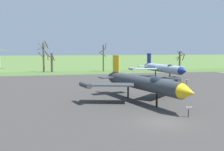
% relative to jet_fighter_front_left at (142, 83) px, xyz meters
% --- Properties ---
extents(ground_plane, '(600.00, 600.00, 0.00)m').
position_rel_jet_fighter_front_left_xyz_m(ground_plane, '(-1.30, -8.98, -2.47)').
color(ground_plane, '#4C6B33').
extents(asphalt_apron, '(74.70, 58.98, 0.05)m').
position_rel_jet_fighter_front_left_xyz_m(asphalt_apron, '(-1.30, 8.72, -2.44)').
color(asphalt_apron, '#383533').
rests_on(asphalt_apron, ground).
extents(grass_verge_strip, '(134.70, 12.00, 0.06)m').
position_rel_jet_fighter_front_left_xyz_m(grass_verge_strip, '(-1.30, 44.21, -2.44)').
color(grass_verge_strip, '#43612C').
rests_on(grass_verge_strip, ground).
extents(jet_fighter_front_left, '(14.03, 17.03, 5.69)m').
position_rel_jet_fighter_front_left_xyz_m(jet_fighter_front_left, '(0.00, 0.00, 0.00)').
color(jet_fighter_front_left, '#33383D').
rests_on(jet_fighter_front_left, ground).
extents(info_placard_front_left, '(0.65, 0.31, 1.08)m').
position_rel_jet_fighter_front_left_xyz_m(info_placard_front_left, '(1.79, -7.92, -1.78)').
color(info_placard_front_left, black).
rests_on(info_placard_front_left, ground).
extents(jet_fighter_rear_left, '(13.42, 17.52, 5.64)m').
position_rel_jet_fighter_front_left_xyz_m(jet_fighter_rear_left, '(13.15, 23.26, 0.01)').
color(jet_fighter_rear_left, '#8EA3B2').
rests_on(jet_fighter_rear_left, ground).
extents(info_placard_rear_left, '(0.58, 0.25, 0.97)m').
position_rel_jet_fighter_front_left_xyz_m(info_placard_rear_left, '(13.85, 14.15, -1.86)').
color(info_placard_rear_left, black).
rests_on(info_placard_rear_left, ground).
extents(bare_tree_left_of_center, '(3.33, 3.43, 9.13)m').
position_rel_jet_fighter_front_left_xyz_m(bare_tree_left_of_center, '(-12.53, 48.50, 2.34)').
color(bare_tree_left_of_center, brown).
rests_on(bare_tree_left_of_center, ground).
extents(bare_tree_center, '(2.08, 2.34, 5.61)m').
position_rel_jet_fighter_front_left_xyz_m(bare_tree_center, '(-10.34, 48.03, 0.59)').
color(bare_tree_center, '#42382D').
rests_on(bare_tree_center, ground).
extents(bare_tree_right_of_center, '(2.42, 2.49, 8.55)m').
position_rel_jet_fighter_front_left_xyz_m(bare_tree_right_of_center, '(4.68, 46.82, 1.84)').
color(bare_tree_right_of_center, '#42382D').
rests_on(bare_tree_right_of_center, ground).
extents(bare_tree_far_right, '(2.33, 3.02, 6.15)m').
position_rel_jet_fighter_front_left_xyz_m(bare_tree_far_right, '(29.38, 46.34, 0.96)').
color(bare_tree_far_right, '#42382D').
rests_on(bare_tree_far_right, ground).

